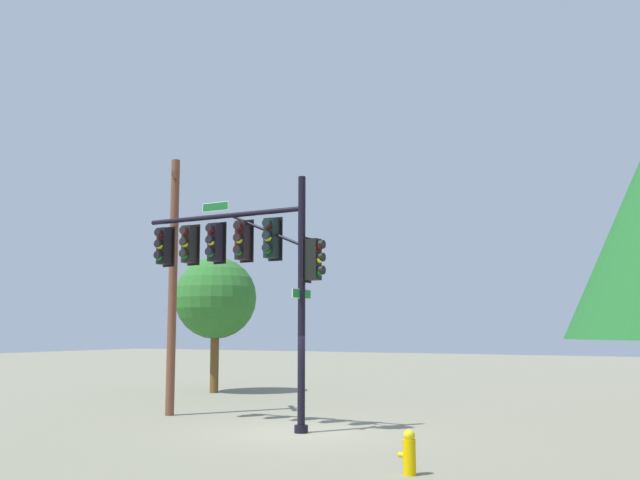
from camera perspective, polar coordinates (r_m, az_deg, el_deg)
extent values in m
plane|color=gray|center=(19.49, -1.49, -14.95)|extent=(120.00, 120.00, 0.00)
cylinder|color=black|center=(19.31, -1.46, -4.91)|extent=(0.20, 0.20, 6.80)
cylinder|color=black|center=(19.47, -1.49, -14.66)|extent=(0.36, 0.36, 0.20)
cylinder|color=black|center=(21.05, -7.67, 1.87)|extent=(5.34, 0.27, 0.14)
cylinder|color=black|center=(20.13, -4.37, 0.80)|extent=(2.43, 0.14, 1.07)
cube|color=black|center=(19.97, -3.83, 0.13)|extent=(0.32, 0.36, 1.10)
cube|color=black|center=(20.14, -3.53, 0.07)|extent=(0.44, 0.04, 1.22)
sphere|color=maroon|center=(19.85, -4.12, 1.17)|extent=(0.22, 0.22, 0.22)
cylinder|color=black|center=(19.81, -4.21, 1.33)|extent=(0.23, 0.14, 0.23)
sphere|color=#FFFC14|center=(19.81, -4.13, 0.20)|extent=(0.22, 0.22, 0.22)
cylinder|color=black|center=(19.76, -4.22, 0.36)|extent=(0.23, 0.14, 0.23)
sphere|color=#0B621E|center=(19.77, -4.14, -0.78)|extent=(0.22, 0.22, 0.22)
cylinder|color=black|center=(19.72, -4.23, -0.62)|extent=(0.23, 0.14, 0.23)
cube|color=black|center=(20.52, -6.09, -0.03)|extent=(0.32, 0.36, 1.10)
cube|color=black|center=(20.69, -5.78, -0.09)|extent=(0.44, 0.04, 1.22)
sphere|color=maroon|center=(20.40, -6.39, 0.97)|extent=(0.22, 0.22, 0.22)
cylinder|color=black|center=(20.36, -6.49, 1.13)|extent=(0.23, 0.14, 0.23)
sphere|color=#FFFC14|center=(20.36, -6.41, 0.03)|extent=(0.22, 0.22, 0.22)
cylinder|color=black|center=(20.32, -6.50, 0.18)|extent=(0.23, 0.14, 0.23)
sphere|color=#0B621E|center=(20.32, -6.42, -0.93)|extent=(0.22, 0.22, 0.22)
cylinder|color=black|center=(20.28, -6.51, -0.77)|extent=(0.23, 0.14, 0.23)
cube|color=black|center=(21.10, -8.23, -0.19)|extent=(0.34, 0.38, 1.10)
cube|color=black|center=(21.25, -7.88, -0.25)|extent=(0.44, 0.07, 1.22)
sphere|color=maroon|center=(20.99, -8.56, 0.78)|extent=(0.22, 0.22, 0.22)
cylinder|color=black|center=(20.95, -8.67, 0.94)|extent=(0.24, 0.15, 0.23)
sphere|color=#FFFC14|center=(20.95, -8.58, -0.14)|extent=(0.22, 0.22, 0.22)
cylinder|color=black|center=(20.91, -8.68, 0.01)|extent=(0.24, 0.15, 0.23)
sphere|color=#0B621E|center=(20.91, -8.60, -1.06)|extent=(0.22, 0.22, 0.22)
cylinder|color=black|center=(20.87, -8.70, -0.91)|extent=(0.24, 0.15, 0.23)
cube|color=black|center=(21.71, -10.25, -0.34)|extent=(0.33, 0.37, 1.10)
cube|color=black|center=(21.86, -9.91, -0.39)|extent=(0.44, 0.05, 1.22)
sphere|color=maroon|center=(21.60, -10.57, 0.61)|extent=(0.22, 0.22, 0.22)
cylinder|color=black|center=(21.56, -10.67, 0.76)|extent=(0.24, 0.15, 0.23)
sphere|color=#FFFC14|center=(21.56, -10.59, -0.29)|extent=(0.22, 0.22, 0.22)
cylinder|color=black|center=(21.52, -10.69, -0.14)|extent=(0.24, 0.15, 0.23)
sphere|color=#0B621E|center=(21.52, -10.61, -1.19)|extent=(0.22, 0.22, 0.22)
cylinder|color=black|center=(21.48, -10.71, -1.04)|extent=(0.24, 0.15, 0.23)
cube|color=black|center=(22.34, -12.16, -0.48)|extent=(0.34, 0.38, 1.10)
cube|color=black|center=(22.48, -11.81, -0.53)|extent=(0.44, 0.06, 1.22)
sphere|color=maroon|center=(22.24, -12.49, 0.44)|extent=(0.22, 0.22, 0.22)
cylinder|color=black|center=(22.20, -12.60, 0.58)|extent=(0.24, 0.15, 0.23)
sphere|color=#FFFC14|center=(22.19, -12.51, -0.43)|extent=(0.22, 0.22, 0.22)
cylinder|color=black|center=(22.16, -12.62, -0.29)|extent=(0.24, 0.15, 0.23)
sphere|color=#0B621E|center=(22.16, -12.54, -1.30)|extent=(0.22, 0.22, 0.22)
cylinder|color=black|center=(22.12, -12.64, -1.16)|extent=(0.24, 0.15, 0.23)
cube|color=black|center=(19.21, -0.56, -1.55)|extent=(0.37, 0.33, 1.10)
cube|color=black|center=(19.31, -1.07, -1.58)|extent=(0.05, 0.44, 1.22)
sphere|color=maroon|center=(19.15, -0.04, -0.51)|extent=(0.22, 0.22, 0.22)
cylinder|color=black|center=(19.12, 0.12, -0.35)|extent=(0.15, 0.23, 0.23)
sphere|color=#FFFC14|center=(19.11, -0.04, -1.52)|extent=(0.22, 0.22, 0.22)
cylinder|color=black|center=(19.08, 0.12, -1.36)|extent=(0.15, 0.23, 0.23)
sphere|color=#0B621E|center=(19.08, -0.04, -2.54)|extent=(0.22, 0.22, 0.22)
cylinder|color=black|center=(19.05, 0.12, -2.38)|extent=(0.15, 0.23, 0.23)
cube|color=white|center=(21.26, -8.23, 2.61)|extent=(0.94, 0.04, 0.26)
cube|color=#196629|center=(21.26, -8.23, 2.61)|extent=(0.90, 0.05, 0.22)
cube|color=white|center=(19.32, -1.46, -4.25)|extent=(0.04, 0.94, 0.26)
cube|color=#137C2B|center=(19.32, -1.46, -4.25)|extent=(0.05, 0.90, 0.22)
cylinder|color=brown|center=(23.64, -11.52, -3.50)|extent=(0.28, 0.28, 8.17)
cube|color=brown|center=(24.09, -11.32, 4.80)|extent=(1.16, 1.53, 0.12)
cylinder|color=#E7B503|center=(14.10, 7.06, -16.62)|extent=(0.24, 0.24, 0.65)
sphere|color=yellow|center=(14.04, 7.03, -15.03)|extent=(0.22, 0.22, 0.22)
cylinder|color=#DFC40A|center=(14.15, 6.46, -16.46)|extent=(0.12, 0.10, 0.10)
cylinder|color=brown|center=(31.55, -8.31, -9.53)|extent=(0.36, 0.36, 2.52)
sphere|color=#2B6B28|center=(31.55, -8.23, -4.53)|extent=(3.51, 3.51, 3.51)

